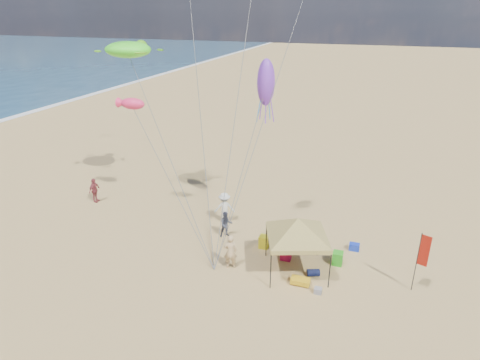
{
  "coord_description": "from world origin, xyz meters",
  "views": [
    {
      "loc": [
        6.36,
        -15.46,
        12.19
      ],
      "look_at": [
        0.0,
        3.0,
        4.0
      ],
      "focal_mm": 30.95,
      "sensor_mm": 36.0,
      "label": 1
    }
  ],
  "objects_px": {
    "cooler_red": "(286,256)",
    "person_near_c": "(225,208)",
    "person_near_b": "(226,224)",
    "chair_green": "(338,258)",
    "canopy_tent": "(298,220)",
    "feather_flag": "(422,254)",
    "person_near_a": "(230,252)",
    "chair_yellow": "(264,242)",
    "cooler_blue": "(354,247)",
    "person_far_a": "(94,190)",
    "beach_cart": "(300,281)"
  },
  "relations": [
    {
      "from": "person_near_c",
      "to": "chair_green",
      "type": "bearing_deg",
      "value": 138.18
    },
    {
      "from": "person_near_a",
      "to": "person_near_b",
      "type": "distance_m",
      "value": 3.06
    },
    {
      "from": "chair_green",
      "to": "chair_yellow",
      "type": "bearing_deg",
      "value": 175.38
    },
    {
      "from": "person_far_a",
      "to": "person_near_b",
      "type": "bearing_deg",
      "value": -97.46
    },
    {
      "from": "chair_green",
      "to": "person_near_a",
      "type": "xyz_separation_m",
      "value": [
        -5.09,
        -2.03,
        0.57
      ]
    },
    {
      "from": "canopy_tent",
      "to": "chair_yellow",
      "type": "height_order",
      "value": "canopy_tent"
    },
    {
      "from": "chair_green",
      "to": "person_near_c",
      "type": "height_order",
      "value": "person_near_c"
    },
    {
      "from": "canopy_tent",
      "to": "cooler_red",
      "type": "relative_size",
      "value": 9.63
    },
    {
      "from": "beach_cart",
      "to": "person_near_a",
      "type": "height_order",
      "value": "person_near_a"
    },
    {
      "from": "chair_green",
      "to": "person_near_b",
      "type": "distance_m",
      "value": 6.42
    },
    {
      "from": "person_near_c",
      "to": "feather_flag",
      "type": "bearing_deg",
      "value": 139.0
    },
    {
      "from": "cooler_blue",
      "to": "chair_yellow",
      "type": "bearing_deg",
      "value": -164.14
    },
    {
      "from": "feather_flag",
      "to": "chair_yellow",
      "type": "distance_m",
      "value": 7.99
    },
    {
      "from": "beach_cart",
      "to": "feather_flag",
      "type": "bearing_deg",
      "value": 13.51
    },
    {
      "from": "chair_green",
      "to": "person_far_a",
      "type": "relative_size",
      "value": 0.41
    },
    {
      "from": "chair_green",
      "to": "person_near_b",
      "type": "relative_size",
      "value": 0.45
    },
    {
      "from": "feather_flag",
      "to": "person_far_a",
      "type": "relative_size",
      "value": 1.8
    },
    {
      "from": "chair_yellow",
      "to": "person_near_a",
      "type": "relative_size",
      "value": 0.38
    },
    {
      "from": "feather_flag",
      "to": "person_near_a",
      "type": "xyz_separation_m",
      "value": [
        -8.77,
        -0.97,
        -1.12
      ]
    },
    {
      "from": "feather_flag",
      "to": "chair_yellow",
      "type": "height_order",
      "value": "feather_flag"
    },
    {
      "from": "chair_green",
      "to": "person_near_a",
      "type": "distance_m",
      "value": 5.51
    },
    {
      "from": "cooler_blue",
      "to": "person_near_a",
      "type": "xyz_separation_m",
      "value": [
        -5.8,
        -3.69,
        0.73
      ]
    },
    {
      "from": "chair_green",
      "to": "person_near_c",
      "type": "xyz_separation_m",
      "value": [
        -7.08,
        2.35,
        0.61
      ]
    },
    {
      "from": "cooler_red",
      "to": "person_near_b",
      "type": "bearing_deg",
      "value": 162.19
    },
    {
      "from": "feather_flag",
      "to": "chair_yellow",
      "type": "relative_size",
      "value": 4.35
    },
    {
      "from": "cooler_red",
      "to": "person_near_b",
      "type": "xyz_separation_m",
      "value": [
        -3.78,
        1.21,
        0.58
      ]
    },
    {
      "from": "feather_flag",
      "to": "person_near_c",
      "type": "xyz_separation_m",
      "value": [
        -10.76,
        3.41,
        -1.07
      ]
    },
    {
      "from": "person_far_a",
      "to": "chair_yellow",
      "type": "bearing_deg",
      "value": -97.87
    },
    {
      "from": "chair_green",
      "to": "cooler_red",
      "type": "bearing_deg",
      "value": -169.79
    },
    {
      "from": "cooler_blue",
      "to": "beach_cart",
      "type": "bearing_deg",
      "value": -118.68
    },
    {
      "from": "cooler_red",
      "to": "person_near_c",
      "type": "height_order",
      "value": "person_near_c"
    },
    {
      "from": "chair_green",
      "to": "cooler_blue",
      "type": "bearing_deg",
      "value": 66.82
    },
    {
      "from": "canopy_tent",
      "to": "chair_yellow",
      "type": "distance_m",
      "value": 3.61
    },
    {
      "from": "person_near_a",
      "to": "person_far_a",
      "type": "distance_m",
      "value": 12.03
    },
    {
      "from": "person_near_b",
      "to": "chair_yellow",
      "type": "bearing_deg",
      "value": -47.36
    },
    {
      "from": "canopy_tent",
      "to": "person_near_c",
      "type": "height_order",
      "value": "canopy_tent"
    },
    {
      "from": "chair_green",
      "to": "person_near_b",
      "type": "xyz_separation_m",
      "value": [
        -6.36,
        0.75,
        0.42
      ]
    },
    {
      "from": "chair_green",
      "to": "person_near_c",
      "type": "relative_size",
      "value": 0.36
    },
    {
      "from": "cooler_red",
      "to": "cooler_blue",
      "type": "distance_m",
      "value": 3.92
    },
    {
      "from": "cooler_blue",
      "to": "beach_cart",
      "type": "distance_m",
      "value": 4.51
    },
    {
      "from": "canopy_tent",
      "to": "cooler_blue",
      "type": "distance_m",
      "value": 4.74
    },
    {
      "from": "feather_flag",
      "to": "chair_yellow",
      "type": "xyz_separation_m",
      "value": [
        -7.68,
        1.38,
        -1.68
      ]
    },
    {
      "from": "cooler_blue",
      "to": "person_far_a",
      "type": "xyz_separation_m",
      "value": [
        -17.07,
        0.51,
        0.65
      ]
    },
    {
      "from": "canopy_tent",
      "to": "person_near_c",
      "type": "distance_m",
      "value": 6.57
    },
    {
      "from": "chair_yellow",
      "to": "person_near_a",
      "type": "xyz_separation_m",
      "value": [
        -1.09,
        -2.35,
        0.57
      ]
    },
    {
      "from": "person_near_b",
      "to": "cooler_red",
      "type": "bearing_deg",
      "value": -54.95
    },
    {
      "from": "cooler_blue",
      "to": "person_near_b",
      "type": "bearing_deg",
      "value": -172.67
    },
    {
      "from": "feather_flag",
      "to": "cooler_red",
      "type": "height_order",
      "value": "feather_flag"
    },
    {
      "from": "chair_green",
      "to": "chair_yellow",
      "type": "height_order",
      "value": "same"
    },
    {
      "from": "person_near_c",
      "to": "person_near_b",
      "type": "bearing_deg",
      "value": 90.47
    }
  ]
}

